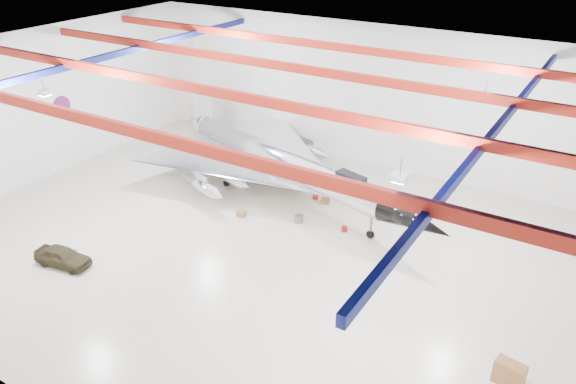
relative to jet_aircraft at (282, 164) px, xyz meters
The scene contains 16 objects.
floor 7.76m from the jet_aircraft, 64.94° to the right, with size 40.00×40.00×0.00m, color beige.
wall_back 9.42m from the jet_aircraft, 69.24° to the left, with size 40.00×40.00×0.00m, color silver.
wall_left 18.43m from the jet_aircraft, 158.28° to the right, with size 30.00×30.00×0.00m, color silver.
ceiling 11.43m from the jet_aircraft, 64.94° to the right, with size 40.00×40.00×0.00m, color #0A0F38.
ceiling_structure 10.92m from the jet_aircraft, 64.94° to the right, with size 39.50×29.50×1.08m.
wall_roundel 17.66m from the jet_aircraft, 164.32° to the right, with size 1.50×1.50×0.10m, color #B21414.
jet_aircraft is the anchor object (origin of this frame).
jeep 15.60m from the jet_aircraft, 112.14° to the right, with size 1.37×3.40×1.16m, color #312C18.
desk 20.84m from the jet_aircraft, 29.73° to the right, with size 1.27×0.64×1.17m, color brown.
crate_ply 4.82m from the jet_aircraft, 96.71° to the right, with size 0.57×0.46×0.40m, color olive.
toolbox_red 3.35m from the jet_aircraft, 10.65° to the left, with size 0.38×0.31×0.27m, color maroon.
engine_drum 4.80m from the jet_aircraft, 42.91° to the right, with size 0.55×0.55×0.49m, color #59595B.
parts_bin 6.04m from the jet_aircraft, 19.76° to the left, with size 0.64×0.51×0.44m, color olive.
tool_chest 7.04m from the jet_aircraft, 21.45° to the right, with size 0.37×0.37×0.33m, color maroon.
oil_barrel 4.02m from the jet_aircraft, ahead, with size 0.57×0.45×0.40m, color olive.
spares_box 5.93m from the jet_aircraft, ahead, with size 0.38×0.38×0.34m, color #59595B.
Camera 1 is at (16.21, -23.83, 18.45)m, focal length 35.00 mm.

